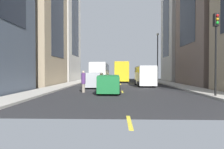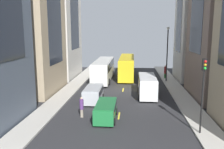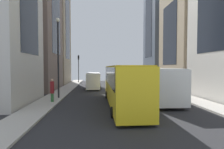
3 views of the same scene
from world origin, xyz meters
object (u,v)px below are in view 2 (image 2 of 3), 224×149
(streetcar_yellow, at_px, (127,65))
(traffic_light_near_corner, at_px, (203,82))
(pedestrian_crossing_mid, at_px, (82,107))
(car_silver_0, at_px, (93,93))
(delivery_van_white, at_px, (147,84))
(car_green_1, at_px, (106,110))
(pedestrian_walking_far, at_px, (165,71))
(city_bus_white, at_px, (103,68))

(streetcar_yellow, height_order, traffic_light_near_corner, traffic_light_near_corner)
(pedestrian_crossing_mid, bearing_deg, car_silver_0, 56.77)
(delivery_van_white, relative_size, car_green_1, 1.42)
(car_silver_0, bearing_deg, delivery_van_white, 25.39)
(pedestrian_walking_far, bearing_deg, pedestrian_crossing_mid, 3.17)
(city_bus_white, distance_m, delivery_van_white, 11.68)
(city_bus_white, bearing_deg, car_green_1, -82.53)
(car_green_1, distance_m, traffic_light_near_corner, 8.91)
(pedestrian_walking_far, bearing_deg, streetcar_yellow, -71.73)
(city_bus_white, bearing_deg, pedestrian_walking_far, 10.07)
(delivery_van_white, xyz_separation_m, pedestrian_walking_far, (3.72, 11.42, -0.20))
(delivery_van_white, height_order, pedestrian_crossing_mid, delivery_van_white)
(car_silver_0, height_order, traffic_light_near_corner, traffic_light_near_corner)
(streetcar_yellow, xyz_separation_m, car_silver_0, (-3.47, -15.95, -1.09))
(pedestrian_crossing_mid, height_order, traffic_light_near_corner, traffic_light_near_corner)
(delivery_van_white, distance_m, traffic_light_near_corner, 11.99)
(car_silver_0, xyz_separation_m, car_green_1, (2.04, -5.39, -0.10))
(streetcar_yellow, relative_size, delivery_van_white, 2.08)
(streetcar_yellow, distance_m, delivery_van_white, 13.27)
(car_silver_0, bearing_deg, pedestrian_crossing_mid, -93.53)
(delivery_van_white, height_order, traffic_light_near_corner, traffic_light_near_corner)
(city_bus_white, bearing_deg, streetcar_yellow, 41.55)
(streetcar_yellow, height_order, car_green_1, streetcar_yellow)
(city_bus_white, xyz_separation_m, pedestrian_crossing_mid, (0.01, -17.60, -0.98))
(pedestrian_walking_far, bearing_deg, traffic_light_near_corner, 30.69)
(delivery_van_white, xyz_separation_m, car_silver_0, (-6.34, -3.01, -0.49))
(delivery_van_white, relative_size, pedestrian_walking_far, 2.79)
(car_silver_0, xyz_separation_m, traffic_light_near_corner, (9.84, -8.13, 3.22))
(car_silver_0, relative_size, traffic_light_near_corner, 0.73)
(pedestrian_walking_far, xyz_separation_m, pedestrian_crossing_mid, (-10.37, -19.45, -0.29))
(car_silver_0, xyz_separation_m, pedestrian_walking_far, (10.06, 14.43, 0.29))
(city_bus_white, relative_size, delivery_van_white, 1.95)
(car_silver_0, bearing_deg, traffic_light_near_corner, -39.54)
(streetcar_yellow, xyz_separation_m, car_green_1, (-1.44, -21.34, -1.20))
(pedestrian_crossing_mid, bearing_deg, traffic_light_near_corner, -46.74)
(streetcar_yellow, distance_m, car_green_1, 21.42)
(city_bus_white, height_order, delivery_van_white, city_bus_white)
(delivery_van_white, xyz_separation_m, car_green_1, (-4.31, -8.40, -0.59))
(streetcar_yellow, height_order, pedestrian_walking_far, streetcar_yellow)
(streetcar_yellow, relative_size, car_green_1, 2.94)
(car_green_1, xyz_separation_m, traffic_light_near_corner, (7.81, -2.73, 3.32))
(car_green_1, height_order, pedestrian_crossing_mid, pedestrian_crossing_mid)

